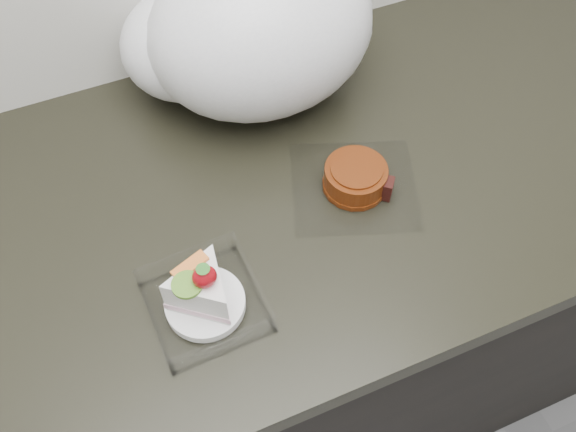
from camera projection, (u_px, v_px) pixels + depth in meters
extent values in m
cube|color=black|center=(249.00, 336.00, 1.31)|extent=(2.00, 0.60, 0.86)
cube|color=black|center=(234.00, 209.00, 0.94)|extent=(2.04, 0.64, 0.04)
cube|color=white|center=(206.00, 307.00, 0.83)|extent=(0.15, 0.15, 0.00)
cylinder|color=white|center=(205.00, 303.00, 0.82)|extent=(0.10, 0.10, 0.01)
ellipsoid|color=#B00B1A|center=(205.00, 277.00, 0.75)|extent=(0.03, 0.03, 0.03)
cone|color=#2D7223|center=(203.00, 270.00, 0.74)|extent=(0.02, 0.02, 0.01)
cylinder|color=#63A02E|center=(187.00, 285.00, 0.76)|extent=(0.04, 0.04, 0.00)
cube|color=orange|center=(190.00, 266.00, 0.77)|extent=(0.05, 0.03, 0.00)
cube|color=white|center=(354.00, 186.00, 0.94)|extent=(0.23, 0.22, 0.00)
cylinder|color=#63290B|center=(355.00, 178.00, 0.93)|extent=(0.11, 0.11, 0.04)
cylinder|color=#63290B|center=(354.00, 184.00, 0.94)|extent=(0.11, 0.11, 0.01)
cylinder|color=#63290B|center=(357.00, 169.00, 0.91)|extent=(0.09, 0.09, 0.00)
cube|color=black|center=(384.00, 188.00, 0.92)|extent=(0.03, 0.03, 0.03)
ellipsoid|color=white|center=(261.00, 32.00, 0.95)|extent=(0.40, 0.34, 0.26)
ellipsoid|color=white|center=(187.00, 45.00, 0.97)|extent=(0.24, 0.22, 0.17)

